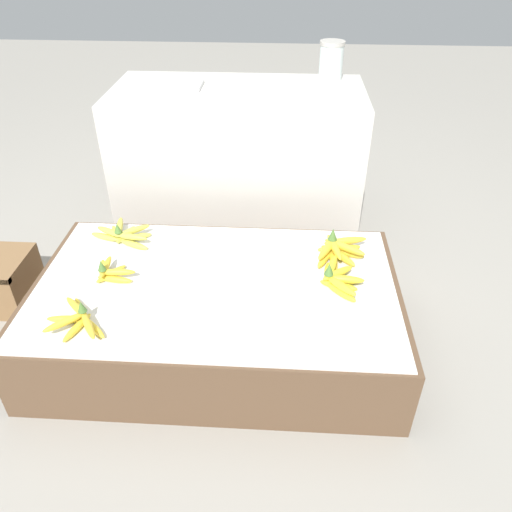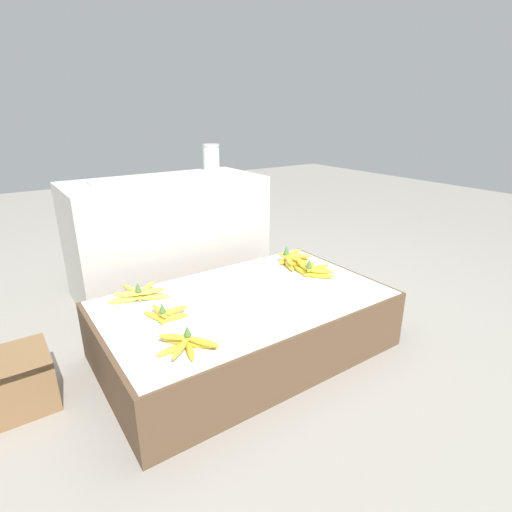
% 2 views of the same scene
% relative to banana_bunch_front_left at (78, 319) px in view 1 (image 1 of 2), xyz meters
% --- Properties ---
extents(ground_plane, '(10.00, 10.00, 0.00)m').
position_rel_banana_bunch_front_left_xyz_m(ground_plane, '(0.40, 0.23, -0.30)').
color(ground_plane, gray).
extents(display_platform, '(1.28, 0.77, 0.28)m').
position_rel_banana_bunch_front_left_xyz_m(display_platform, '(0.40, 0.23, -0.16)').
color(display_platform, brown).
rests_on(display_platform, ground_plane).
extents(back_vendor_table, '(1.13, 0.54, 0.69)m').
position_rel_banana_bunch_front_left_xyz_m(back_vendor_table, '(0.41, 1.09, 0.04)').
color(back_vendor_table, beige).
rests_on(back_vendor_table, ground_plane).
extents(banana_bunch_front_left, '(0.22, 0.22, 0.08)m').
position_rel_banana_bunch_front_left_xyz_m(banana_bunch_front_left, '(0.00, 0.00, 0.00)').
color(banana_bunch_front_left, gold).
rests_on(banana_bunch_front_left, display_platform).
extents(banana_bunch_middle_left, '(0.16, 0.14, 0.09)m').
position_rel_banana_bunch_front_left_xyz_m(banana_bunch_middle_left, '(0.02, 0.24, 0.00)').
color(banana_bunch_middle_left, gold).
rests_on(banana_bunch_middle_left, display_platform).
extents(banana_bunch_middle_midright, '(0.15, 0.23, 0.10)m').
position_rel_banana_bunch_front_left_xyz_m(banana_bunch_middle_midright, '(0.82, 0.25, 0.00)').
color(banana_bunch_middle_midright, yellow).
rests_on(banana_bunch_middle_midright, display_platform).
extents(banana_bunch_back_left, '(0.26, 0.19, 0.09)m').
position_rel_banana_bunch_front_left_xyz_m(banana_bunch_back_left, '(0.00, 0.49, 0.00)').
color(banana_bunch_back_left, gold).
rests_on(banana_bunch_back_left, display_platform).
extents(banana_bunch_back_midright, '(0.20, 0.19, 0.10)m').
position_rel_banana_bunch_front_left_xyz_m(banana_bunch_back_midright, '(0.83, 0.43, 0.00)').
color(banana_bunch_back_midright, gold).
rests_on(banana_bunch_back_midright, display_platform).
extents(glass_jar, '(0.11, 0.11, 0.17)m').
position_rel_banana_bunch_front_left_xyz_m(glass_jar, '(0.82, 1.28, 0.47)').
color(glass_jar, silver).
rests_on(glass_jar, back_vendor_table).
extents(foam_tray_white, '(0.25, 0.15, 0.02)m').
position_rel_banana_bunch_front_left_xyz_m(foam_tray_white, '(0.12, 1.11, 0.40)').
color(foam_tray_white, white).
rests_on(foam_tray_white, back_vendor_table).
extents(foam_tray_dark, '(0.22, 0.15, 0.02)m').
position_rel_banana_bunch_front_left_xyz_m(foam_tray_dark, '(0.70, 1.01, 0.40)').
color(foam_tray_dark, white).
rests_on(foam_tray_dark, back_vendor_table).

